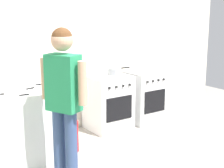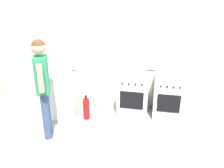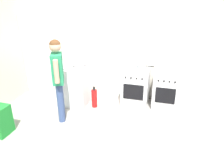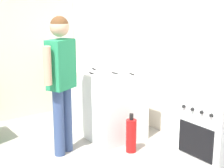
{
  "view_description": "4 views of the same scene",
  "coord_description": "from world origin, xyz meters",
  "px_view_note": "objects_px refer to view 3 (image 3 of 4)",
  "views": [
    {
      "loc": [
        -2.52,
        -2.68,
        1.87
      ],
      "look_at": [
        -0.13,
        0.78,
        0.93
      ],
      "focal_mm": 55.0,
      "sensor_mm": 36.0,
      "label": 1
    },
    {
      "loc": [
        0.76,
        -2.57,
        2.21
      ],
      "look_at": [
        0.05,
        0.84,
        0.88
      ],
      "focal_mm": 35.0,
      "sensor_mm": 36.0,
      "label": 2
    },
    {
      "loc": [
        1.08,
        -3.14,
        2.46
      ],
      "look_at": [
        -0.01,
        0.79,
        0.75
      ],
      "focal_mm": 35.0,
      "sensor_mm": 36.0,
      "label": 3
    },
    {
      "loc": [
        2.58,
        -1.42,
        1.85
      ],
      "look_at": [
        -0.27,
        0.63,
        0.99
      ],
      "focal_mm": 55.0,
      "sensor_mm": 36.0,
      "label": 4
    }
  ],
  "objects_px": {
    "knife_paring": "(83,65)",
    "knife_carving": "(54,65)",
    "larder_cabinet": "(37,53)",
    "knife_bread": "(79,66)",
    "knife_chef": "(65,70)",
    "person": "(58,74)",
    "oven_right": "(166,89)",
    "oven_left": "(136,86)",
    "fire_extinguisher": "(94,98)",
    "pot": "(141,67)"
  },
  "relations": [
    {
      "from": "oven_right",
      "to": "knife_paring",
      "type": "height_order",
      "value": "knife_paring"
    },
    {
      "from": "oven_right",
      "to": "knife_chef",
      "type": "height_order",
      "value": "knife_chef"
    },
    {
      "from": "knife_paring",
      "to": "knife_bread",
      "type": "distance_m",
      "value": 0.14
    },
    {
      "from": "knife_bread",
      "to": "knife_carving",
      "type": "relative_size",
      "value": 1.08
    },
    {
      "from": "knife_carving",
      "to": "person",
      "type": "height_order",
      "value": "person"
    },
    {
      "from": "oven_right",
      "to": "knife_paring",
      "type": "bearing_deg",
      "value": -173.91
    },
    {
      "from": "knife_chef",
      "to": "person",
      "type": "bearing_deg",
      "value": -76.5
    },
    {
      "from": "fire_extinguisher",
      "to": "knife_chef",
      "type": "bearing_deg",
      "value": -166.38
    },
    {
      "from": "larder_cabinet",
      "to": "oven_left",
      "type": "bearing_deg",
      "value": -2.2
    },
    {
      "from": "knife_carving",
      "to": "larder_cabinet",
      "type": "bearing_deg",
      "value": 146.9
    },
    {
      "from": "knife_chef",
      "to": "knife_bread",
      "type": "distance_m",
      "value": 0.35
    },
    {
      "from": "knife_paring",
      "to": "oven_left",
      "type": "bearing_deg",
      "value": 9.53
    },
    {
      "from": "knife_paring",
      "to": "knife_chef",
      "type": "xyz_separation_m",
      "value": [
        -0.25,
        -0.42,
        -0.0
      ]
    },
    {
      "from": "knife_bread",
      "to": "larder_cabinet",
      "type": "xyz_separation_m",
      "value": [
        -1.37,
        0.43,
        0.1
      ]
    },
    {
      "from": "oven_left",
      "to": "fire_extinguisher",
      "type": "distance_m",
      "value": 1.01
    },
    {
      "from": "knife_chef",
      "to": "pot",
      "type": "bearing_deg",
      "value": 20.81
    },
    {
      "from": "knife_chef",
      "to": "knife_carving",
      "type": "distance_m",
      "value": 0.46
    },
    {
      "from": "knife_paring",
      "to": "person",
      "type": "relative_size",
      "value": 0.12
    },
    {
      "from": "oven_right",
      "to": "larder_cabinet",
      "type": "distance_m",
      "value": 3.4
    },
    {
      "from": "knife_chef",
      "to": "oven_left",
      "type": "bearing_deg",
      "value": 22.96
    },
    {
      "from": "pot",
      "to": "fire_extinguisher",
      "type": "relative_size",
      "value": 0.78
    },
    {
      "from": "knife_paring",
      "to": "knife_bread",
      "type": "bearing_deg",
      "value": -113.1
    },
    {
      "from": "knife_bread",
      "to": "fire_extinguisher",
      "type": "xyz_separation_m",
      "value": [
        0.41,
        -0.15,
        -0.69
      ]
    },
    {
      "from": "oven_right",
      "to": "knife_chef",
      "type": "distance_m",
      "value": 2.31
    },
    {
      "from": "pot",
      "to": "fire_extinguisher",
      "type": "distance_m",
      "value": 1.28
    },
    {
      "from": "person",
      "to": "fire_extinguisher",
      "type": "xyz_separation_m",
      "value": [
        0.47,
        0.7,
        -0.79
      ]
    },
    {
      "from": "knife_paring",
      "to": "larder_cabinet",
      "type": "bearing_deg",
      "value": 167.8
    },
    {
      "from": "knife_bread",
      "to": "larder_cabinet",
      "type": "distance_m",
      "value": 1.44
    },
    {
      "from": "oven_right",
      "to": "oven_left",
      "type": "bearing_deg",
      "value": 180.0
    },
    {
      "from": "pot",
      "to": "knife_paring",
      "type": "xyz_separation_m",
      "value": [
        -1.34,
        -0.18,
        -0.0
      ]
    },
    {
      "from": "oven_left",
      "to": "larder_cabinet",
      "type": "xyz_separation_m",
      "value": [
        -2.65,
        0.1,
        0.57
      ]
    },
    {
      "from": "person",
      "to": "larder_cabinet",
      "type": "distance_m",
      "value": 1.83
    },
    {
      "from": "fire_extinguisher",
      "to": "knife_carving",
      "type": "bearing_deg",
      "value": 175.79
    },
    {
      "from": "knife_carving",
      "to": "person",
      "type": "relative_size",
      "value": 0.19
    },
    {
      "from": "knife_carving",
      "to": "larder_cabinet",
      "type": "height_order",
      "value": "larder_cabinet"
    },
    {
      "from": "oven_left",
      "to": "knife_chef",
      "type": "xyz_separation_m",
      "value": [
        -1.47,
        -0.62,
        0.48
      ]
    },
    {
      "from": "knife_paring",
      "to": "knife_carving",
      "type": "xyz_separation_m",
      "value": [
        -0.65,
        -0.2,
        -0.0
      ]
    },
    {
      "from": "oven_left",
      "to": "knife_bread",
      "type": "distance_m",
      "value": 1.41
    },
    {
      "from": "knife_chef",
      "to": "larder_cabinet",
      "type": "height_order",
      "value": "larder_cabinet"
    },
    {
      "from": "knife_chef",
      "to": "larder_cabinet",
      "type": "bearing_deg",
      "value": 148.32
    },
    {
      "from": "oven_right",
      "to": "larder_cabinet",
      "type": "xyz_separation_m",
      "value": [
        -3.35,
        0.1,
        0.57
      ]
    },
    {
      "from": "oven_right",
      "to": "fire_extinguisher",
      "type": "relative_size",
      "value": 1.7
    },
    {
      "from": "oven_right",
      "to": "knife_bread",
      "type": "distance_m",
      "value": 2.07
    },
    {
      "from": "oven_right",
      "to": "person",
      "type": "height_order",
      "value": "person"
    },
    {
      "from": "person",
      "to": "larder_cabinet",
      "type": "relative_size",
      "value": 0.84
    },
    {
      "from": "knife_bread",
      "to": "oven_right",
      "type": "bearing_deg",
      "value": 9.49
    },
    {
      "from": "knife_chef",
      "to": "knife_carving",
      "type": "height_order",
      "value": "same"
    },
    {
      "from": "oven_right",
      "to": "larder_cabinet",
      "type": "relative_size",
      "value": 0.42
    },
    {
      "from": "oven_left",
      "to": "larder_cabinet",
      "type": "relative_size",
      "value": 0.42
    },
    {
      "from": "knife_carving",
      "to": "fire_extinguisher",
      "type": "distance_m",
      "value": 1.22
    }
  ]
}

